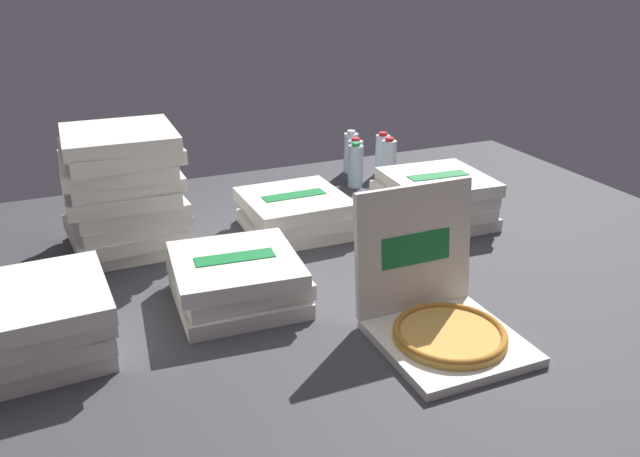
{
  "coord_description": "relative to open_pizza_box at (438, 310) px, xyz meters",
  "views": [
    {
      "loc": [
        -0.73,
        -1.72,
        0.98
      ],
      "look_at": [
        0.05,
        0.1,
        0.14
      ],
      "focal_mm": 36.41,
      "sensor_mm": 36.0,
      "label": 1
    }
  ],
  "objects": [
    {
      "name": "ground_plane",
      "position": [
        -0.18,
        0.43,
        -0.09
      ],
      "size": [
        3.2,
        2.4,
        0.02
      ],
      "primitive_type": "cube",
      "color": "#38383D"
    },
    {
      "name": "open_pizza_box",
      "position": [
        0.0,
        0.0,
        0.0
      ],
      "size": [
        0.37,
        0.42,
        0.39
      ],
      "color": "silver",
      "rests_on": "ground_plane"
    },
    {
      "name": "pizza_stack_center_near",
      "position": [
        -0.7,
        0.95,
        0.14
      ],
      "size": [
        0.42,
        0.41,
        0.43
      ],
      "color": "silver",
      "rests_on": "ground_plane"
    },
    {
      "name": "pizza_stack_right_near",
      "position": [
        -0.09,
        0.85,
        -0.01
      ],
      "size": [
        0.41,
        0.4,
        0.15
      ],
      "color": "silver",
      "rests_on": "ground_plane"
    },
    {
      "name": "pizza_stack_center_far",
      "position": [
        -1.02,
        0.34,
        0.02
      ],
      "size": [
        0.41,
        0.41,
        0.19
      ],
      "color": "silver",
      "rests_on": "ground_plane"
    },
    {
      "name": "pizza_stack_left_mid",
      "position": [
        -0.45,
        0.41,
        -0.01
      ],
      "size": [
        0.4,
        0.4,
        0.15
      ],
      "color": "silver",
      "rests_on": "ground_plane"
    },
    {
      "name": "pizza_stack_right_mid",
      "position": [
        0.44,
        0.71,
        0.02
      ],
      "size": [
        0.41,
        0.4,
        0.2
      ],
      "color": "silver",
      "rests_on": "ground_plane"
    },
    {
      "name": "water_bottle_0",
      "position": [
        0.35,
        1.23,
        0.02
      ],
      "size": [
        0.07,
        0.07,
        0.21
      ],
      "color": "silver",
      "rests_on": "ground_plane"
    },
    {
      "name": "water_bottle_1",
      "position": [
        0.38,
        1.3,
        0.02
      ],
      "size": [
        0.07,
        0.07,
        0.21
      ],
      "color": "silver",
      "rests_on": "ground_plane"
    },
    {
      "name": "water_bottle_2",
      "position": [
        0.42,
        1.43,
        0.02
      ],
      "size": [
        0.07,
        0.07,
        0.21
      ],
      "color": "white",
      "rests_on": "ground_plane"
    },
    {
      "name": "water_bottle_3",
      "position": [
        0.55,
        1.33,
        0.02
      ],
      "size": [
        0.07,
        0.07,
        0.21
      ],
      "color": "white",
      "rests_on": "ground_plane"
    },
    {
      "name": "water_bottle_4",
      "position": [
        0.53,
        1.24,
        0.02
      ],
      "size": [
        0.07,
        0.07,
        0.21
      ],
      "color": "white",
      "rests_on": "ground_plane"
    }
  ]
}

